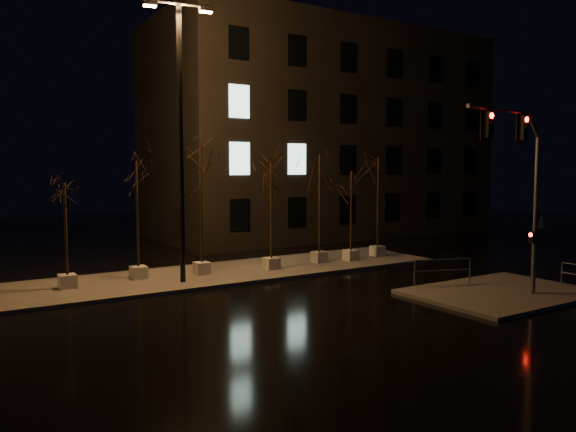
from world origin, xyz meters
TOP-DOWN VIEW (x-y plane):
  - ground at (0.00, 0.00)m, footprint 90.00×90.00m
  - median at (0.00, 6.00)m, footprint 22.00×5.00m
  - sidewalk_corner at (7.50, -3.50)m, footprint 7.00×5.00m
  - building at (14.00, 18.00)m, footprint 25.00×12.00m
  - tree_0 at (-6.82, 6.14)m, footprint 1.80×1.80m
  - tree_1 at (-3.82, 6.49)m, footprint 1.80×1.80m
  - tree_2 at (-1.05, 6.01)m, footprint 1.80×1.80m
  - tree_3 at (2.26, 5.41)m, footprint 1.80×1.80m
  - tree_4 at (5.32, 5.76)m, footprint 1.80×1.80m
  - tree_5 at (7.07, 5.41)m, footprint 1.80×1.80m
  - tree_6 at (9.21, 5.76)m, footprint 1.80×1.80m
  - traffic_signal_mast at (7.10, -4.54)m, footprint 5.60×0.82m
  - streetlight_main at (-2.42, 4.88)m, footprint 2.88×0.79m
  - guard_rail_a at (6.35, -1.50)m, footprint 2.40×0.88m

SIDE VIEW (x-z plane):
  - ground at x=0.00m, z-range 0.00..0.00m
  - median at x=0.00m, z-range 0.00..0.15m
  - sidewalk_corner at x=7.50m, z-range 0.00..0.15m
  - guard_rail_a at x=6.35m, z-range 0.32..1.41m
  - tree_0 at x=-6.82m, z-range 1.28..5.62m
  - tree_5 at x=7.07m, z-range 1.39..6.16m
  - tree_3 at x=2.26m, z-range 1.49..6.67m
  - tree_1 at x=-3.82m, z-range 1.51..6.77m
  - tree_6 at x=9.21m, z-range 1.56..6.99m
  - tree_4 at x=5.32m, z-range 1.61..7.24m
  - traffic_signal_mast at x=7.10m, z-range 1.23..8.10m
  - tree_2 at x=-1.05m, z-range 1.72..7.80m
  - streetlight_main at x=-2.42m, z-range 1.04..12.58m
  - building at x=14.00m, z-range 0.00..15.00m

